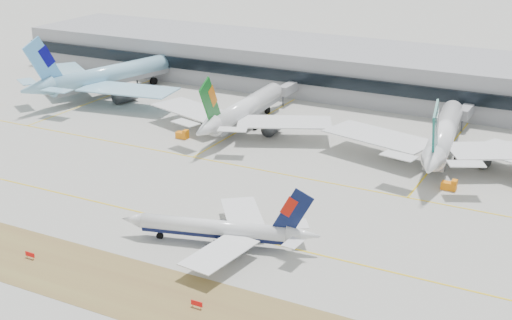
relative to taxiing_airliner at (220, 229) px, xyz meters
The scene contains 10 objects.
ground 13.89m from the taxiing_airliner, 131.83° to the left, with size 3000.00×3000.00×0.00m, color #A8A79E.
taxiing_airliner is the anchor object (origin of this frame).
widebody_korean 120.53m from the taxiing_airliner, 139.24° to the left, with size 66.74×66.51×24.47m.
widebody_eva 74.66m from the taxiing_airliner, 115.13° to the left, with size 58.47×57.24×20.86m.
widebody_cathay 74.52m from the taxiing_airliner, 69.09° to the left, with size 62.35×61.47×22.40m.
terminal 125.28m from the taxiing_airliner, 94.12° to the left, with size 280.00×43.10×15.00m.
hold_sign_left 36.65m from the taxiing_airliner, 143.11° to the right, with size 2.20×0.15×1.35m.
hold_sign_right 23.55m from the taxiing_airliner, 69.53° to the right, with size 2.20×0.15×1.35m.
gse_b 67.32m from the taxiing_airliner, 129.52° to the left, with size 3.55×2.00×2.60m.
gse_c 59.70m from the taxiing_airliner, 55.70° to the left, with size 3.55×2.00×2.60m.
Camera 1 is at (74.00, -119.04, 65.19)m, focal length 50.00 mm.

